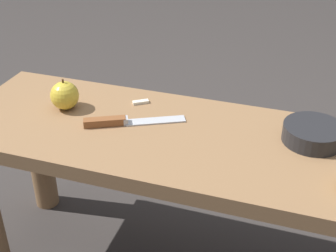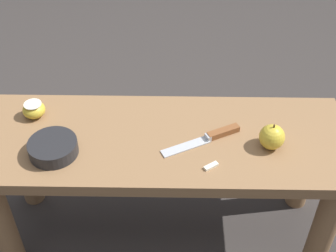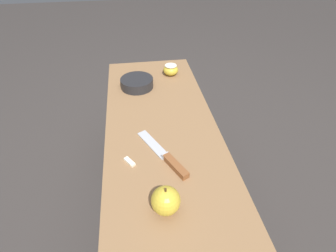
{
  "view_description": "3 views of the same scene",
  "coord_description": "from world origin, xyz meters",
  "px_view_note": "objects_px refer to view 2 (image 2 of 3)",
  "views": [
    {
      "loc": [
        0.29,
        -0.94,
        1.09
      ],
      "look_at": [
        -0.02,
        -0.02,
        0.5
      ],
      "focal_mm": 50.0,
      "sensor_mm": 36.0,
      "label": 1
    },
    {
      "loc": [
        -0.03,
        1.05,
        1.46
      ],
      "look_at": [
        -0.02,
        -0.02,
        0.5
      ],
      "focal_mm": 50.0,
      "sensor_mm": 36.0,
      "label": 2
    },
    {
      "loc": [
        -0.72,
        0.09,
        1.08
      ],
      "look_at": [
        -0.02,
        -0.02,
        0.5
      ],
      "focal_mm": 28.0,
      "sensor_mm": 36.0,
      "label": 3
    }
  ],
  "objects_px": {
    "apple_whole": "(272,137)",
    "wooden_bench": "(163,161)",
    "apple_cut": "(34,110)",
    "bowl": "(53,148)",
    "knife": "(213,136)"
  },
  "relations": [
    {
      "from": "apple_whole",
      "to": "bowl",
      "type": "bearing_deg",
      "value": 3.47
    },
    {
      "from": "apple_whole",
      "to": "apple_cut",
      "type": "xyz_separation_m",
      "value": [
        0.74,
        -0.13,
        -0.01
      ]
    },
    {
      "from": "apple_whole",
      "to": "wooden_bench",
      "type": "bearing_deg",
      "value": -5.92
    },
    {
      "from": "knife",
      "to": "apple_whole",
      "type": "xyz_separation_m",
      "value": [
        -0.17,
        0.03,
        0.03
      ]
    },
    {
      "from": "apple_whole",
      "to": "bowl",
      "type": "distance_m",
      "value": 0.65
    },
    {
      "from": "apple_cut",
      "to": "bowl",
      "type": "bearing_deg",
      "value": 119.47
    },
    {
      "from": "knife",
      "to": "bowl",
      "type": "distance_m",
      "value": 0.48
    },
    {
      "from": "apple_whole",
      "to": "apple_cut",
      "type": "relative_size",
      "value": 1.2
    },
    {
      "from": "apple_cut",
      "to": "bowl",
      "type": "relative_size",
      "value": 0.5
    },
    {
      "from": "wooden_bench",
      "to": "bowl",
      "type": "bearing_deg",
      "value": 12.77
    },
    {
      "from": "apple_cut",
      "to": "wooden_bench",
      "type": "bearing_deg",
      "value": 167.1
    },
    {
      "from": "knife",
      "to": "wooden_bench",
      "type": "bearing_deg",
      "value": -26.74
    },
    {
      "from": "wooden_bench",
      "to": "apple_whole",
      "type": "height_order",
      "value": "apple_whole"
    },
    {
      "from": "knife",
      "to": "apple_whole",
      "type": "bearing_deg",
      "value": 142.51
    },
    {
      "from": "wooden_bench",
      "to": "apple_whole",
      "type": "bearing_deg",
      "value": 174.08
    }
  ]
}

